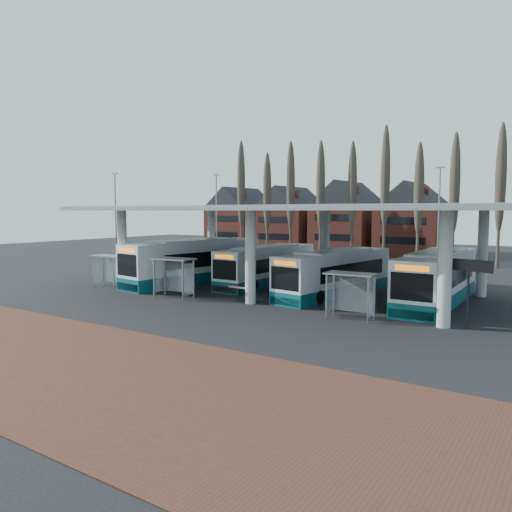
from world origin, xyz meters
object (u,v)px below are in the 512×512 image
Objects in this scene: bus_2 at (336,274)px; bus_0 at (195,262)px; bus_1 at (268,266)px; shelter_0 at (110,264)px; bus_3 at (438,279)px; shelter_1 at (175,269)px; shelter_2 at (351,285)px.

bus_0 is at bearing -168.78° from bus_2.
bus_1 is 12.56m from shelter_0.
bus_3 is at bearing -3.87° from bus_1.
bus_2 is 17.63m from shelter_0.
bus_3 is 17.44m from shelter_1.
bus_2 is 7.69m from shelter_2.
shelter_2 is (-2.88, -7.27, 0.27)m from bus_3.
bus_1 is 13.63m from shelter_2.
bus_3 is at bearing 13.32° from bus_2.
shelter_2 reaches higher than shelter_0.
bus_2 is at bearing -175.42° from bus_3.
bus_1 is 13.67m from bus_3.
bus_0 is 1.13× the size of bus_2.
shelter_2 is at bearing -37.16° from bus_1.
bus_1 is 3.76× the size of shelter_1.
bus_3 is (19.20, 1.44, -0.11)m from bus_0.
shelter_0 is (-23.33, -6.86, 0.22)m from bus_3.
bus_3 reaches higher than shelter_1.
bus_2 is 4.17× the size of shelter_2.
bus_3 reaches higher than bus_2.
bus_1 is at bearing 173.00° from bus_2.
bus_3 is 4.05× the size of shelter_1.
shelter_1 is at bearing -102.41° from bus_1.
bus_0 reaches higher than shelter_2.
bus_2 is 6.86m from bus_3.
shelter_0 is (-4.13, -5.42, 0.11)m from bus_0.
bus_3 is 4.33× the size of shelter_2.
bus_1 is 9.00m from shelter_1.
shelter_0 is at bearing -119.22° from bus_0.
shelter_2 is (10.74, -8.38, 0.38)m from bus_1.
shelter_0 is (-16.50, -6.19, 0.30)m from bus_2.
shelter_1 reaches higher than shelter_2.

